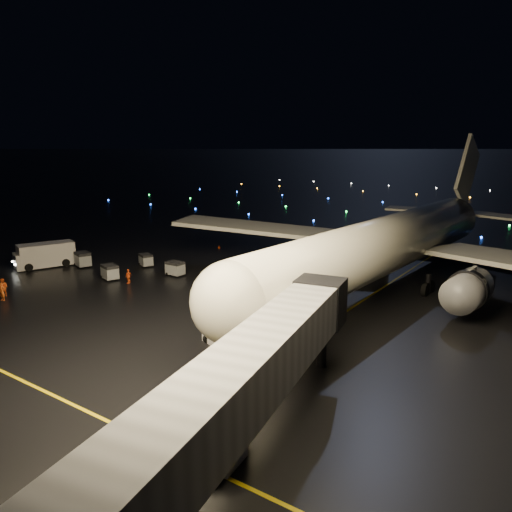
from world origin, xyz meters
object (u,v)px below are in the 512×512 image
at_px(service_truck, 46,255).
at_px(baggage_cart_3, 83,260).
at_px(baggage_cart_1, 110,272).
at_px(belt_loader, 227,327).
at_px(baggage_cart_0, 175,269).
at_px(crew_c, 129,276).
at_px(baggage_cart_2, 146,260).
at_px(airliner, 400,210).
at_px(pushback_tug, 203,440).
at_px(crew_a, 2,292).
at_px(crew_b, 3,287).

bearing_deg(service_truck, baggage_cart_3, 54.58).
xyz_separation_m(baggage_cart_1, baggage_cart_3, (-7.76, 2.06, 0.07)).
xyz_separation_m(belt_loader, baggage_cart_0, (-18.17, 13.29, -0.76)).
height_order(crew_c, baggage_cart_2, crew_c).
relative_size(baggage_cart_1, baggage_cart_2, 1.10).
bearing_deg(belt_loader, baggage_cart_3, -179.26).
distance_m(crew_c, baggage_cart_0, 5.80).
distance_m(airliner, baggage_cart_0, 26.85).
height_order(pushback_tug, crew_a, pushback_tug).
xyz_separation_m(pushback_tug, crew_b, (-34.80, 8.95, -0.01)).
distance_m(crew_c, baggage_cart_2, 7.95).
bearing_deg(baggage_cart_2, belt_loader, -7.19).
xyz_separation_m(airliner, baggage_cart_2, (-29.40, -10.28, -7.58)).
distance_m(service_truck, baggage_cart_2, 12.71).
distance_m(airliner, baggage_cart_3, 39.59).
distance_m(crew_a, crew_b, 1.50).
xyz_separation_m(airliner, belt_loader, (-4.87, -24.84, -6.75)).
bearing_deg(airliner, crew_c, -142.18).
bearing_deg(service_truck, baggage_cart_1, 23.58).
relative_size(airliner, baggage_cart_2, 31.55).
relative_size(belt_loader, service_truck, 0.79).
relative_size(airliner, belt_loader, 8.84).
height_order(belt_loader, baggage_cart_1, belt_loader).
distance_m(airliner, pushback_tug, 37.46).
height_order(pushback_tug, baggage_cart_0, pushback_tug).
bearing_deg(crew_c, belt_loader, 61.24).
xyz_separation_m(airliner, crew_b, (-32.04, -27.67, -7.41)).
relative_size(pushback_tug, service_truck, 0.48).
distance_m(pushback_tug, baggage_cart_1, 36.46).
bearing_deg(crew_c, service_truck, -94.82).
bearing_deg(baggage_cart_2, service_truck, -120.94).
bearing_deg(baggage_cart_1, airliner, 48.89).
bearing_deg(belt_loader, pushback_tug, -38.88).
bearing_deg(baggage_cart_0, belt_loader, -35.45).
xyz_separation_m(pushback_tug, crew_a, (-33.55, 8.11, -0.03)).
bearing_deg(belt_loader, crew_a, -153.74).
xyz_separation_m(pushback_tug, crew_c, (-27.86, 19.64, -0.14)).
height_order(crew_c, baggage_cart_1, baggage_cart_1).
xyz_separation_m(service_truck, baggage_cart_0, (16.68, 6.11, -0.70)).
bearing_deg(crew_a, baggage_cart_3, 101.46).
relative_size(baggage_cart_0, baggage_cart_1, 0.98).
height_order(belt_loader, baggage_cart_2, belt_loader).
bearing_deg(belt_loader, baggage_cart_2, 167.53).
bearing_deg(baggage_cart_2, crew_a, -70.88).
distance_m(service_truck, baggage_cart_0, 17.78).
relative_size(belt_loader, baggage_cart_3, 3.00).
bearing_deg(baggage_cart_0, airliner, 27.34).
bearing_deg(crew_a, service_truck, 120.30).
distance_m(crew_a, baggage_cart_2, 18.28).
height_order(crew_a, baggage_cart_1, crew_a).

